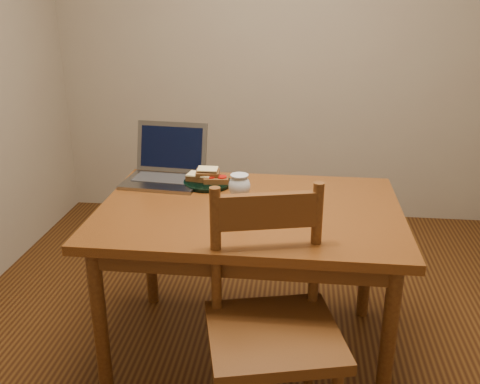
# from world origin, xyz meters

# --- Properties ---
(floor) EXTENTS (3.20, 3.20, 0.02)m
(floor) POSITION_xyz_m (0.00, 0.00, -0.01)
(floor) COLOR black
(floor) RESTS_ON ground
(back_wall) EXTENTS (3.20, 0.02, 2.60)m
(back_wall) POSITION_xyz_m (0.00, 1.61, 1.30)
(back_wall) COLOR gray
(back_wall) RESTS_ON floor
(front_wall) EXTENTS (3.20, 0.02, 2.60)m
(front_wall) POSITION_xyz_m (0.00, -1.61, 1.30)
(front_wall) COLOR gray
(front_wall) RESTS_ON floor
(table) EXTENTS (1.30, 0.90, 0.74)m
(table) POSITION_xyz_m (-0.04, -0.12, 0.65)
(table) COLOR #4C250C
(table) RESTS_ON floor
(chair) EXTENTS (0.55, 0.54, 0.49)m
(chair) POSITION_xyz_m (0.09, -0.62, 0.53)
(chair) COLOR #3F1F0D
(chair) RESTS_ON floor
(plate) EXTENTS (0.23, 0.23, 0.02)m
(plate) POSITION_xyz_m (-0.27, 0.14, 0.75)
(plate) COLOR black
(plate) RESTS_ON table
(sandwich_cheese) EXTENTS (0.14, 0.10, 0.04)m
(sandwich_cheese) POSITION_xyz_m (-0.31, 0.15, 0.78)
(sandwich_cheese) COLOR #381E0C
(sandwich_cheese) RESTS_ON plate
(sandwich_tomato) EXTENTS (0.12, 0.08, 0.04)m
(sandwich_tomato) POSITION_xyz_m (-0.22, 0.12, 0.78)
(sandwich_tomato) COLOR #381E0C
(sandwich_tomato) RESTS_ON plate
(sandwich_top) EXTENTS (0.12, 0.07, 0.03)m
(sandwich_top) POSITION_xyz_m (-0.27, 0.14, 0.80)
(sandwich_top) COLOR #381E0C
(sandwich_top) RESTS_ON plate
(milk_glass) EXTENTS (0.09, 0.09, 0.18)m
(milk_glass) POSITION_xyz_m (-0.08, -0.20, 0.83)
(milk_glass) COLOR white
(milk_glass) RESTS_ON table
(laptop) EXTENTS (0.39, 0.36, 0.26)m
(laptop) POSITION_xyz_m (-0.48, 0.21, 0.81)
(laptop) COLOR slate
(laptop) RESTS_ON table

